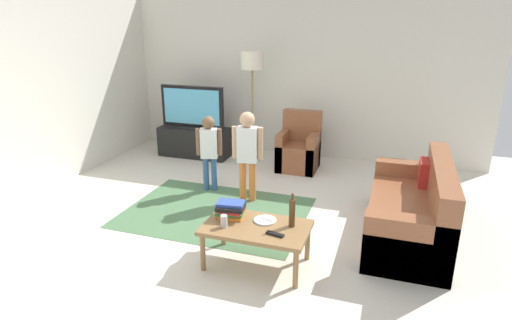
{
  "coord_description": "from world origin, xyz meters",
  "views": [
    {
      "loc": [
        1.55,
        -4.05,
        2.32
      ],
      "look_at": [
        0.0,
        0.6,
        0.65
      ],
      "focal_mm": 30.07,
      "sensor_mm": 36.0,
      "label": 1
    }
  ],
  "objects_px": {
    "child_near_tv": "(209,147)",
    "bottle": "(292,212)",
    "armchair": "(299,150)",
    "soda_can": "(224,221)",
    "book_stack": "(231,209)",
    "tv_stand": "(195,142)",
    "coffee_table": "(256,230)",
    "tv": "(192,108)",
    "plate": "(265,220)",
    "child_center": "(247,148)",
    "floor_lamp": "(252,66)",
    "couch": "(415,213)",
    "tv_remote": "(275,234)"
  },
  "relations": [
    {
      "from": "tv_stand",
      "to": "soda_can",
      "type": "bearing_deg",
      "value": -59.11
    },
    {
      "from": "floor_lamp",
      "to": "child_near_tv",
      "type": "distance_m",
      "value": 1.73
    },
    {
      "from": "couch",
      "to": "plate",
      "type": "distance_m",
      "value": 1.69
    },
    {
      "from": "tv",
      "to": "child_near_tv",
      "type": "bearing_deg",
      "value": -55.6
    },
    {
      "from": "armchair",
      "to": "soda_can",
      "type": "height_order",
      "value": "armchair"
    },
    {
      "from": "tv_remote",
      "to": "plate",
      "type": "xyz_separation_m",
      "value": [
        -0.17,
        0.24,
        -0.0
      ]
    },
    {
      "from": "couch",
      "to": "coffee_table",
      "type": "relative_size",
      "value": 1.8
    },
    {
      "from": "child_near_tv",
      "to": "couch",
      "type": "bearing_deg",
      "value": -11.2
    },
    {
      "from": "bottle",
      "to": "plate",
      "type": "xyz_separation_m",
      "value": [
        -0.27,
        0.02,
        -0.13
      ]
    },
    {
      "from": "book_stack",
      "to": "bottle",
      "type": "xyz_separation_m",
      "value": [
        0.62,
        0.0,
        0.06
      ]
    },
    {
      "from": "armchair",
      "to": "tv_remote",
      "type": "xyz_separation_m",
      "value": [
        0.46,
        -2.97,
        0.13
      ]
    },
    {
      "from": "tv_stand",
      "to": "book_stack",
      "type": "height_order",
      "value": "book_stack"
    },
    {
      "from": "bottle",
      "to": "soda_can",
      "type": "xyz_separation_m",
      "value": [
        -0.6,
        -0.22,
        -0.08
      ]
    },
    {
      "from": "tv",
      "to": "plate",
      "type": "height_order",
      "value": "tv"
    },
    {
      "from": "couch",
      "to": "coffee_table",
      "type": "height_order",
      "value": "couch"
    },
    {
      "from": "bottle",
      "to": "plate",
      "type": "relative_size",
      "value": 1.52
    },
    {
      "from": "tv",
      "to": "child_near_tv",
      "type": "xyz_separation_m",
      "value": [
        0.88,
        -1.29,
        -0.22
      ]
    },
    {
      "from": "coffee_table",
      "to": "bottle",
      "type": "relative_size",
      "value": 3.0
    },
    {
      "from": "floor_lamp",
      "to": "book_stack",
      "type": "xyz_separation_m",
      "value": [
        0.79,
        -2.95,
        -1.04
      ]
    },
    {
      "from": "book_stack",
      "to": "plate",
      "type": "distance_m",
      "value": 0.36
    },
    {
      "from": "armchair",
      "to": "soda_can",
      "type": "xyz_separation_m",
      "value": [
        -0.04,
        -2.97,
        0.18
      ]
    },
    {
      "from": "floor_lamp",
      "to": "tv_remote",
      "type": "height_order",
      "value": "floor_lamp"
    },
    {
      "from": "coffee_table",
      "to": "bottle",
      "type": "xyz_separation_m",
      "value": [
        0.32,
        0.1,
        0.19
      ]
    },
    {
      "from": "plate",
      "to": "tv_remote",
      "type": "bearing_deg",
      "value": -54.73
    },
    {
      "from": "tv_stand",
      "to": "armchair",
      "type": "relative_size",
      "value": 1.33
    },
    {
      "from": "floor_lamp",
      "to": "coffee_table",
      "type": "distance_m",
      "value": 3.44
    },
    {
      "from": "tv_stand",
      "to": "floor_lamp",
      "type": "xyz_separation_m",
      "value": [
        1.0,
        0.15,
        1.3
      ]
    },
    {
      "from": "armchair",
      "to": "soda_can",
      "type": "distance_m",
      "value": 2.98
    },
    {
      "from": "tv",
      "to": "tv_remote",
      "type": "bearing_deg",
      "value": -52.41
    },
    {
      "from": "floor_lamp",
      "to": "soda_can",
      "type": "distance_m",
      "value": 3.43
    },
    {
      "from": "child_near_tv",
      "to": "child_center",
      "type": "height_order",
      "value": "child_center"
    },
    {
      "from": "floor_lamp",
      "to": "child_near_tv",
      "type": "relative_size",
      "value": 1.7
    },
    {
      "from": "couch",
      "to": "tv_remote",
      "type": "xyz_separation_m",
      "value": [
        -1.24,
        -1.18,
        0.14
      ]
    },
    {
      "from": "child_center",
      "to": "plate",
      "type": "xyz_separation_m",
      "value": [
        0.64,
        -1.3,
        -0.28
      ]
    },
    {
      "from": "child_center",
      "to": "bottle",
      "type": "bearing_deg",
      "value": -55.32
    },
    {
      "from": "armchair",
      "to": "child_near_tv",
      "type": "bearing_deg",
      "value": -127.04
    },
    {
      "from": "tv",
      "to": "coffee_table",
      "type": "bearing_deg",
      "value": -54.05
    },
    {
      "from": "plate",
      "to": "child_center",
      "type": "bearing_deg",
      "value": 116.32
    },
    {
      "from": "tv_stand",
      "to": "child_center",
      "type": "bearing_deg",
      "value": -44.68
    },
    {
      "from": "armchair",
      "to": "tv_remote",
      "type": "distance_m",
      "value": 3.01
    },
    {
      "from": "armchair",
      "to": "book_stack",
      "type": "relative_size",
      "value": 2.94
    },
    {
      "from": "book_stack",
      "to": "child_center",
      "type": "bearing_deg",
      "value": 102.6
    },
    {
      "from": "armchair",
      "to": "coffee_table",
      "type": "bearing_deg",
      "value": -85.16
    },
    {
      "from": "child_near_tv",
      "to": "bottle",
      "type": "relative_size",
      "value": 3.14
    },
    {
      "from": "floor_lamp",
      "to": "tv_remote",
      "type": "bearing_deg",
      "value": -67.6
    },
    {
      "from": "tv_stand",
      "to": "soda_can",
      "type": "distance_m",
      "value": 3.52
    },
    {
      "from": "floor_lamp",
      "to": "plate",
      "type": "bearing_deg",
      "value": -68.79
    },
    {
      "from": "armchair",
      "to": "bottle",
      "type": "relative_size",
      "value": 2.7
    },
    {
      "from": "child_center",
      "to": "book_stack",
      "type": "bearing_deg",
      "value": -77.4
    },
    {
      "from": "tv",
      "to": "plate",
      "type": "xyz_separation_m",
      "value": [
        2.13,
        -2.75,
        -0.42
      ]
    }
  ]
}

